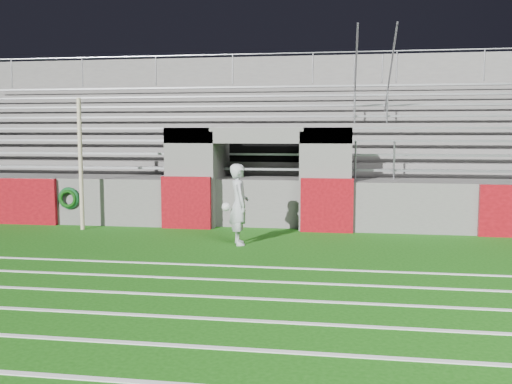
# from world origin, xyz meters

# --- Properties ---
(ground) EXTENTS (90.00, 90.00, 0.00)m
(ground) POSITION_xyz_m (0.00, 0.00, 0.00)
(ground) COLOR #16520D
(ground) RESTS_ON ground
(field_post) EXTENTS (0.11, 0.11, 3.34)m
(field_post) POSITION_xyz_m (-4.40, 2.39, 1.67)
(field_post) COLOR tan
(field_post) RESTS_ON ground
(field_markings) EXTENTS (28.00, 8.09, 0.01)m
(field_markings) POSITION_xyz_m (0.00, -5.00, 0.01)
(field_markings) COLOR white
(field_markings) RESTS_ON ground
(stadium_structure) EXTENTS (26.00, 8.48, 5.42)m
(stadium_structure) POSITION_xyz_m (0.00, 7.97, 1.49)
(stadium_structure) COLOR #555351
(stadium_structure) RESTS_ON ground
(goalkeeper_with_ball) EXTENTS (0.67, 0.76, 1.79)m
(goalkeeper_with_ball) POSITION_xyz_m (-0.07, 1.09, 0.89)
(goalkeeper_with_ball) COLOR #A7ACB0
(goalkeeper_with_ball) RESTS_ON ground
(hose_coil) EXTENTS (0.59, 0.15, 0.59)m
(hose_coil) POSITION_xyz_m (-5.04, 2.93, 0.73)
(hose_coil) COLOR #0D451C
(hose_coil) RESTS_ON ground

